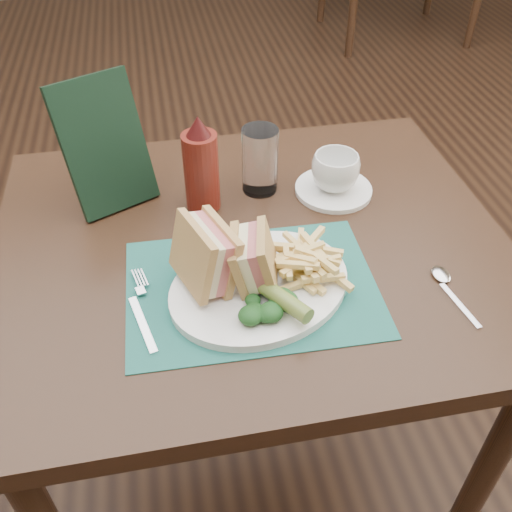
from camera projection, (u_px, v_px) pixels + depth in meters
The scene contains 16 objects.
floor at pixel (225, 319), 1.87m from camera, with size 7.00×7.00×0.00m, color black.
table_main at pixel (253, 371), 1.25m from camera, with size 0.90×0.75×0.75m, color black, non-canonical shape.
placemat at pixel (252, 287), 0.92m from camera, with size 0.40×0.29×0.00m, color #1C5B52.
plate at pixel (260, 286), 0.91m from camera, with size 0.30×0.24×0.01m, color white, non-canonical shape.
sandwich_half_a at pixel (192, 259), 0.86m from camera, with size 0.06×0.11×0.10m, color tan, non-canonical shape.
sandwich_half_b at pixel (240, 258), 0.87m from camera, with size 0.06×0.09×0.08m, color tan, non-canonical shape.
kale_garnish at pixel (269, 304), 0.85m from camera, with size 0.11×0.08×0.03m, color #143817, non-canonical shape.
pickle_spear at pixel (279, 296), 0.85m from camera, with size 0.03×0.03×0.12m, color #566B29.
fries_pile at pixel (306, 257), 0.90m from camera, with size 0.18×0.20×0.06m, color #EDCB76, non-canonical shape.
fork at pixel (142, 308), 0.87m from camera, with size 0.03×0.17×0.01m, color silver, non-canonical shape.
spoon at pixel (453, 293), 0.90m from camera, with size 0.03×0.15×0.01m, color silver, non-canonical shape.
saucer at pixel (333, 190), 1.11m from camera, with size 0.15×0.15×0.01m, color white.
coffee_cup at pixel (335, 172), 1.09m from camera, with size 0.09×0.09×0.07m, color white.
drinking_glass at pixel (260, 160), 1.08m from camera, with size 0.07×0.07×0.13m, color white.
ketchup_bottle at pixel (201, 163), 1.02m from camera, with size 0.06×0.06×0.19m, color #58160F, non-canonical shape.
check_presenter at pixel (105, 145), 1.02m from camera, with size 0.15×0.02×0.24m, color black.
Camera 1 is at (-0.14, -1.26, 1.40)m, focal length 40.00 mm.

